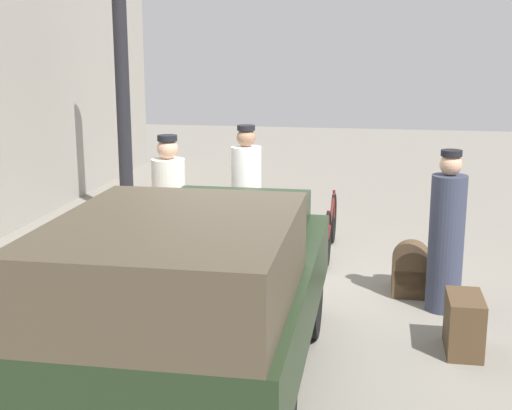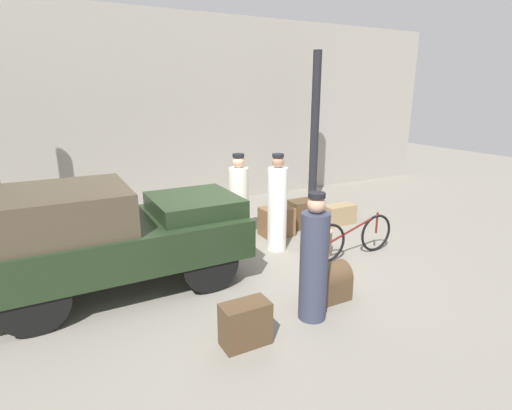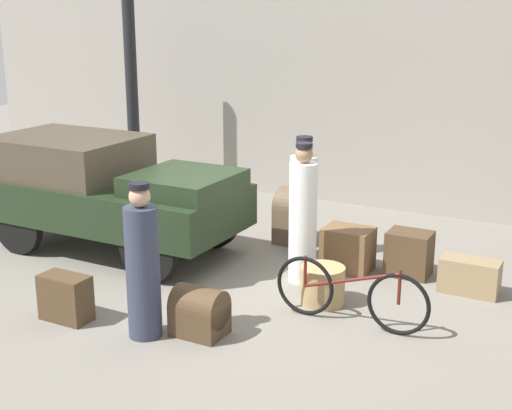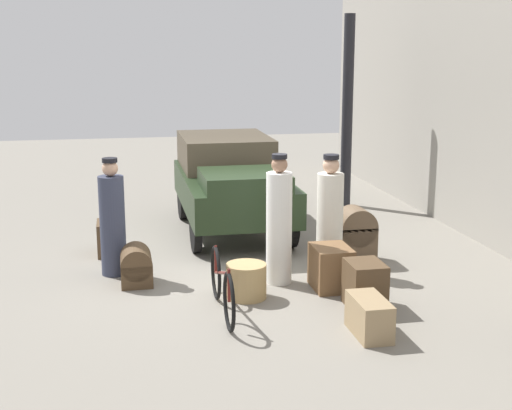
{
  "view_description": "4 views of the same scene",
  "coord_description": "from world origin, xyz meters",
  "views": [
    {
      "loc": [
        -7.03,
        -1.04,
        2.65
      ],
      "look_at": [
        0.2,
        0.2,
        0.95
      ],
      "focal_mm": 50.0,
      "sensor_mm": 36.0,
      "label": 1
    },
    {
      "loc": [
        -2.78,
        -5.35,
        2.76
      ],
      "look_at": [
        0.2,
        0.2,
        0.95
      ],
      "focal_mm": 28.0,
      "sensor_mm": 36.0,
      "label": 2
    },
    {
      "loc": [
        4.15,
        -7.14,
        3.29
      ],
      "look_at": [
        0.2,
        0.2,
        0.95
      ],
      "focal_mm": 50.0,
      "sensor_mm": 36.0,
      "label": 3
    },
    {
      "loc": [
        9.57,
        -1.63,
        3.1
      ],
      "look_at": [
        0.2,
        0.2,
        0.95
      ],
      "focal_mm": 50.0,
      "sensor_mm": 36.0,
      "label": 4
    }
  ],
  "objects": [
    {
      "name": "trunk_barrel_dark",
      "position": [
        0.43,
        -1.46,
        0.24
      ],
      "size": [
        0.53,
        0.41,
        0.52
      ],
      "color": "#4C3823",
      "rests_on": "ground"
    },
    {
      "name": "wicker_basket",
      "position": [
        1.24,
        -0.13,
        0.22
      ],
      "size": [
        0.51,
        0.51,
        0.44
      ],
      "color": "tan",
      "rests_on": "ground"
    },
    {
      "name": "trunk_wicker_pale",
      "position": [
        0.0,
        1.72,
        0.4
      ],
      "size": [
        0.44,
        0.54,
        0.8
      ],
      "color": "brown",
      "rests_on": "ground"
    },
    {
      "name": "porter_lifting_near_truck",
      "position": [
        0.37,
        1.21,
        0.75
      ],
      "size": [
        0.37,
        0.37,
        1.65
      ],
      "color": "silver",
      "rests_on": "ground"
    },
    {
      "name": "suitcase_tan_flat",
      "position": [
        1.1,
        1.02,
        0.28
      ],
      "size": [
        0.6,
        0.47,
        0.56
      ],
      "color": "brown",
      "rests_on": "ground"
    },
    {
      "name": "suitcase_black_upright",
      "position": [
        2.64,
        0.98,
        0.21
      ],
      "size": [
        0.69,
        0.34,
        0.42
      ],
      "color": "#937A56",
      "rests_on": "ground"
    },
    {
      "name": "trunk_umber_medium",
      "position": [
        1.84,
        1.21,
        0.28
      ],
      "size": [
        0.54,
        0.42,
        0.57
      ],
      "color": "#4C3823",
      "rests_on": "ground"
    },
    {
      "name": "trunk_large_brown",
      "position": [
        -1.03,
        -1.84,
        0.25
      ],
      "size": [
        0.55,
        0.3,
        0.5
      ],
      "color": "#4C3823",
      "rests_on": "ground"
    },
    {
      "name": "porter_carrying_trunk",
      "position": [
        0.73,
        0.4,
        0.8
      ],
      "size": [
        0.34,
        0.34,
        1.73
      ],
      "color": "white",
      "rests_on": "ground"
    },
    {
      "name": "canopy_pillar_left",
      "position": [
        -3.6,
        2.74,
        1.84
      ],
      "size": [
        0.21,
        0.21,
        3.68
      ],
      "color": "black",
      "rests_on": "ground"
    },
    {
      "name": "ground_plane",
      "position": [
        0.0,
        0.0,
        0.0
      ],
      "size": [
        30.0,
        30.0,
        0.0
      ],
      "primitive_type": "plane",
      "color": "gray"
    },
    {
      "name": "porter_standing_middle",
      "position": [
        -0.05,
        -1.75,
        0.75
      ],
      "size": [
        0.35,
        0.35,
        1.62
      ],
      "color": "#33384C",
      "rests_on": "ground"
    },
    {
      "name": "truck",
      "position": [
        -2.16,
        0.22,
        0.88
      ],
      "size": [
        3.54,
        1.64,
        1.54
      ],
      "color": "black",
      "rests_on": "ground"
    },
    {
      "name": "bicycle",
      "position": [
        1.71,
        -0.5,
        0.35
      ],
      "size": [
        1.72,
        0.04,
        0.71
      ],
      "color": "black",
      "rests_on": "ground"
    }
  ]
}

